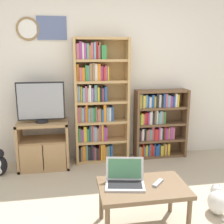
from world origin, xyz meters
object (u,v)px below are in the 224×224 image
object	(u,v)px
tv_stand	(44,145)
remote_near_laptop	(158,183)
laptop	(125,178)
bookshelf_tall	(97,104)
television	(41,102)
bookshelf_short	(158,124)
cat	(217,201)
coffee_table	(143,191)

from	to	relation	value
tv_stand	remote_near_laptop	world-z (taller)	tv_stand
laptop	bookshelf_tall	bearing A→B (deg)	103.00
television	remote_near_laptop	size ratio (longest dim) A/B	4.42
tv_stand	bookshelf_short	world-z (taller)	bookshelf_short
tv_stand	cat	bearing A→B (deg)	-37.78
laptop	remote_near_laptop	bearing A→B (deg)	2.01
tv_stand	laptop	distance (m)	1.74
bookshelf_short	coffee_table	world-z (taller)	bookshelf_short
bookshelf_short	coffee_table	bearing A→B (deg)	-113.04
tv_stand	coffee_table	size ratio (longest dim) A/B	0.87
television	bookshelf_short	size ratio (longest dim) A/B	0.60
tv_stand	television	xyz separation A→B (m)	(-0.00, -0.00, 0.62)
coffee_table	remote_near_laptop	bearing A→B (deg)	4.52
remote_near_laptop	tv_stand	bearing A→B (deg)	-9.38
tv_stand	cat	xyz separation A→B (m)	(1.86, -1.44, -0.21)
cat	bookshelf_short	bearing A→B (deg)	106.77
laptop	bookshelf_short	bearing A→B (deg)	72.16
television	cat	world-z (taller)	television
tv_stand	coffee_table	bearing A→B (deg)	-56.51
television	bookshelf_short	world-z (taller)	television
coffee_table	laptop	xyz separation A→B (m)	(-0.16, 0.06, 0.11)
laptop	cat	distance (m)	1.06
television	remote_near_laptop	xyz separation A→B (m)	(1.18, -1.54, -0.51)
bookshelf_tall	laptop	xyz separation A→B (m)	(0.07, -1.62, -0.40)
television	bookshelf_tall	distance (m)	0.81
tv_stand	coffee_table	distance (m)	1.87
bookshelf_tall	bookshelf_short	world-z (taller)	bookshelf_tall
bookshelf_tall	tv_stand	bearing A→B (deg)	-171.03
tv_stand	television	distance (m)	0.62
television	laptop	world-z (taller)	television
bookshelf_tall	bookshelf_short	bearing A→B (deg)	0.53
bookshelf_short	remote_near_laptop	size ratio (longest dim) A/B	7.37
bookshelf_tall	cat	distance (m)	2.05
bookshelf_tall	bookshelf_short	size ratio (longest dim) A/B	1.71
coffee_table	laptop	world-z (taller)	laptop
television	tv_stand	bearing A→B (deg)	54.40
cat	tv_stand	bearing A→B (deg)	154.81
tv_stand	bookshelf_tall	world-z (taller)	bookshelf_tall
tv_stand	bookshelf_short	distance (m)	1.76
coffee_table	cat	bearing A→B (deg)	7.60
bookshelf_tall	laptop	world-z (taller)	bookshelf_tall
bookshelf_short	coffee_table	xyz separation A→B (m)	(-0.72, -1.69, -0.16)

